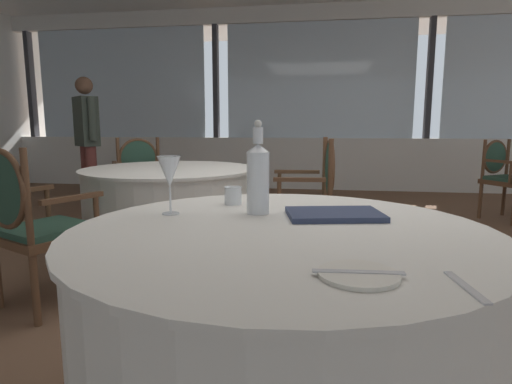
# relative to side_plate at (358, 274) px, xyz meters

# --- Properties ---
(ground_plane) EXTENTS (15.09, 15.09, 0.00)m
(ground_plane) POSITION_rel_side_plate_xyz_m (-0.13, 1.76, -0.74)
(ground_plane) COLOR brown
(window_wall_far) EXTENTS (10.81, 0.14, 2.93)m
(window_wall_far) POSITION_rel_side_plate_xyz_m (-0.13, 6.11, 0.43)
(window_wall_far) COLOR silver
(window_wall_far) RESTS_ON ground_plane
(foreground_table) EXTENTS (1.36, 1.36, 0.73)m
(foreground_table) POSITION_rel_side_plate_xyz_m (-0.21, 0.41, -0.37)
(foreground_table) COLOR silver
(foreground_table) RESTS_ON ground_plane
(side_plate) EXTENTS (0.18, 0.18, 0.01)m
(side_plate) POSITION_rel_side_plate_xyz_m (0.00, 0.00, 0.00)
(side_plate) COLOR silver
(side_plate) RESTS_ON foreground_table
(butter_knife) EXTENTS (0.20, 0.03, 0.00)m
(butter_knife) POSITION_rel_side_plate_xyz_m (0.00, 0.00, 0.01)
(butter_knife) COLOR silver
(butter_knife) RESTS_ON foreground_table
(dinner_fork) EXTENTS (0.04, 0.17, 0.00)m
(dinner_fork) POSITION_rel_side_plate_xyz_m (0.21, -0.03, -0.00)
(dinner_fork) COLOR silver
(dinner_fork) RESTS_ON foreground_table
(water_bottle) EXTENTS (0.08, 0.08, 0.35)m
(water_bottle) POSITION_rel_side_plate_xyz_m (-0.31, 0.62, 0.13)
(water_bottle) COLOR white
(water_bottle) RESTS_ON foreground_table
(wine_glass) EXTENTS (0.09, 0.09, 0.22)m
(wine_glass) POSITION_rel_side_plate_xyz_m (-0.63, 0.56, 0.15)
(wine_glass) COLOR white
(wine_glass) RESTS_ON foreground_table
(water_tumbler) EXTENTS (0.07, 0.07, 0.07)m
(water_tumbler) POSITION_rel_side_plate_xyz_m (-0.44, 0.79, 0.03)
(water_tumbler) COLOR white
(water_tumbler) RESTS_ON foreground_table
(menu_book) EXTENTS (0.37, 0.28, 0.02)m
(menu_book) POSITION_rel_side_plate_xyz_m (-0.03, 0.60, 0.01)
(menu_book) COLOR #2D3856
(menu_book) RESTS_ON foreground_table
(background_table_0) EXTENTS (1.33, 1.33, 0.73)m
(background_table_0) POSITION_rel_side_plate_xyz_m (-1.23, 2.18, -0.37)
(background_table_0) COLOR silver
(background_table_0) RESTS_ON ground_plane
(dining_chair_0_0) EXTENTS (0.64, 0.61, 0.95)m
(dining_chair_0_0) POSITION_rel_side_plate_xyz_m (-1.69, 1.18, -0.19)
(dining_chair_0_0) COLOR brown
(dining_chair_0_0) RESTS_ON ground_plane
(dining_chair_0_1) EXTENTS (0.51, 0.57, 0.96)m
(dining_chair_0_1) POSITION_rel_side_plate_xyz_m (-0.14, 2.28, -0.17)
(dining_chair_0_1) COLOR brown
(dining_chair_0_1) RESTS_ON ground_plane
(dining_chair_0_2) EXTENTS (0.66, 0.64, 0.93)m
(dining_chair_0_2) POSITION_rel_side_plate_xyz_m (-1.86, 3.07, -0.18)
(dining_chair_0_2) COLOR brown
(dining_chair_0_2) RESTS_ON ground_plane
(dining_chair_1_0) EXTENTS (0.65, 0.64, 0.90)m
(dining_chair_1_0) POSITION_rel_side_plate_xyz_m (1.97, 4.14, -0.20)
(dining_chair_1_0) COLOR brown
(dining_chair_1_0) RESTS_ON ground_plane
(diner_person_0) EXTENTS (0.42, 0.39, 1.64)m
(diner_person_0) POSITION_rel_side_plate_xyz_m (-2.95, 3.95, 0.20)
(diner_person_0) COLOR brown
(diner_person_0) RESTS_ON ground_plane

